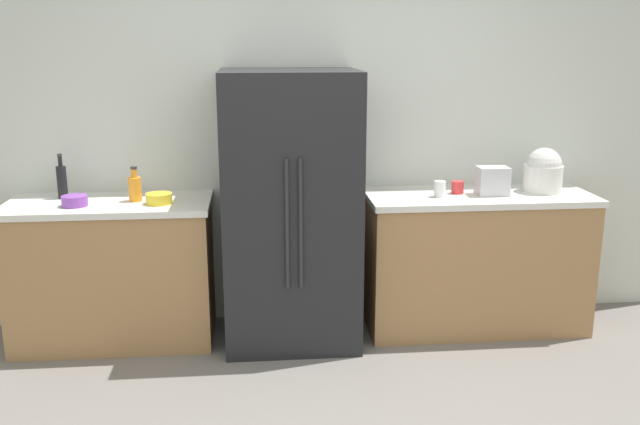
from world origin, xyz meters
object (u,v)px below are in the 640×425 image
Objects in this scene: toaster at (492,181)px; bowl_a at (159,199)px; bottle_a at (135,188)px; cup_a at (440,189)px; cup_b at (458,187)px; bowl_b at (75,201)px; bottle_b at (62,181)px; rice_cooker at (544,172)px; refrigerator at (291,210)px.

toaster reaches higher than bowl_a.
bottle_a is 1.94m from cup_a.
bowl_b is at bearing -177.14° from cup_b.
bowl_b is at bearing -163.75° from bottle_a.
bottle_a is at bearing -14.49° from bottle_b.
toaster is at bearing -15.56° from cup_b.
rice_cooker is 3.14m from bottle_b.
rice_cooker reaches higher than bowl_a.
rice_cooker is at bearing -0.03° from cup_b.
toaster is 2.64m from bowl_b.
toaster is 0.36m from cup_a.
bottle_a is at bearing 150.39° from bowl_a.
cup_a is at bearing 0.71° from bowl_a.
refrigerator is 1.70m from rice_cooker.
cup_b is at bearing 164.44° from toaster.
bowl_a is at bearing -177.51° from rice_cooker.
bowl_b is (0.13, -0.22, -0.08)m from bottle_b.
toaster is 1.29× the size of bowl_b.
refrigerator is 7.88× the size of bottle_a.
rice_cooker is at bearing 2.30° from bowl_b.
cup_b reaches higher than bowl_a.
bowl_a is (-1.92, -0.11, -0.01)m from cup_b.
refrigerator is 1.47m from bottle_b.
bottle_a is 0.37m from bowl_b.
bottle_a is 1.42× the size of bowl_b.
refrigerator is at bearing -4.32° from bottle_a.
cup_a is 1.26× the size of cup_b.
bottle_a is at bearing 175.68° from refrigerator.
bottle_b is at bearing 176.65° from toaster.
bottle_b reaches higher than cup_a.
rice_cooker is (0.37, 0.06, 0.04)m from toaster.
refrigerator reaches higher than bowl_b.
cup_b is at bearing 31.08° from cup_a.
bowl_b is (-2.43, -0.12, -0.01)m from cup_b.
toaster reaches higher than cup_a.
toaster is (1.32, 0.03, 0.15)m from refrigerator.
rice_cooker is 1.02× the size of bottle_b.
rice_cooker is 1.33× the size of bottle_a.
refrigerator is at bearing -7.72° from bottle_b.
bowl_b is (-0.51, -0.01, -0.00)m from bowl_a.
bowl_a is at bearing -29.61° from bottle_a.
bottle_a is 2.69× the size of cup_b.
bowl_b is (-2.29, -0.03, -0.02)m from cup_a.
toaster is at bearing -3.35° from bottle_b.
toaster is at bearing -170.90° from rice_cooker.
bowl_b is (-1.32, -0.03, 0.09)m from refrigerator.
bottle_a reaches higher than cup_b.
cup_a is at bearing -4.51° from bottle_b.
bottle_a is 0.19m from bowl_a.
refrigerator is at bearing -179.64° from cup_a.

